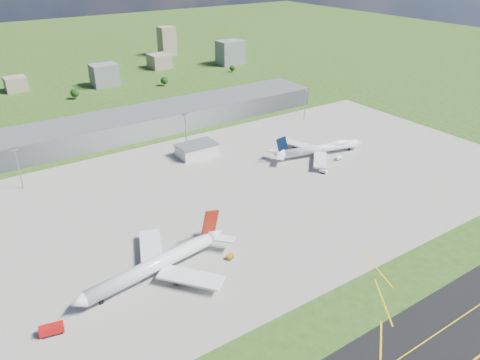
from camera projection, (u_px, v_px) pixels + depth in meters
ground at (153, 136)px, 354.27m from camera, size 1400.00×1400.00×0.00m
apron at (247, 189)px, 277.79m from camera, size 360.00×190.00×0.08m
terminal at (144, 121)px, 362.01m from camera, size 300.00×42.00×15.00m
ops_building at (197, 150)px, 320.45m from camera, size 26.00×16.00×8.00m
mast_west at (17, 161)px, 270.41m from camera, size 3.50×2.00×25.90m
mast_center at (185, 125)px, 325.40m from camera, size 3.50×2.00×25.90m
mast_east at (305, 99)px, 380.38m from camera, size 3.50×2.00×25.90m
airliner_red_twin at (158, 264)px, 203.05m from camera, size 76.43×59.02×21.01m
airliner_blue_quad at (321, 148)px, 320.32m from camera, size 67.94×52.45×17.93m
fire_truck at (52, 330)px, 173.30m from camera, size 9.26×5.05×3.86m
tug_yellow at (230, 257)px, 215.58m from camera, size 4.38×3.66×1.87m
van_white_near at (324, 172)px, 296.15m from camera, size 3.42×5.14×2.43m
van_white_far at (338, 158)px, 314.96m from camera, size 4.88×2.86×2.39m
bldg_cw at (16, 84)px, 461.85m from camera, size 20.00×18.00×14.00m
bldg_c at (104, 75)px, 477.83m from camera, size 26.00×20.00×22.00m
bldg_ce at (159, 61)px, 548.79m from camera, size 22.00×24.00×16.00m
bldg_e at (230, 52)px, 563.87m from camera, size 30.00×22.00×28.00m
bldg_tall_e at (167, 41)px, 608.73m from camera, size 20.00×18.00×36.00m
tree_c at (75, 93)px, 437.93m from camera, size 8.10×8.10×9.90m
tree_e at (164, 81)px, 479.37m from camera, size 7.65×7.65×9.35m
tree_far_e at (232, 68)px, 532.20m from camera, size 6.30×6.30×7.70m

